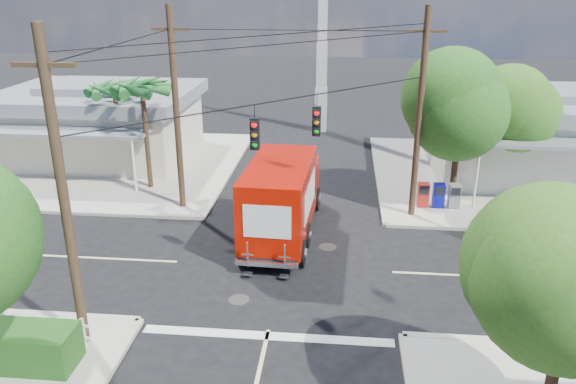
# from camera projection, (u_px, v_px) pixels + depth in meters

# --- Properties ---
(ground) EXTENTS (120.00, 120.00, 0.00)m
(ground) POSITION_uv_depth(u_px,v_px,m) (283.00, 267.00, 20.67)
(ground) COLOR black
(ground) RESTS_ON ground
(sidewalk_ne) EXTENTS (14.12, 14.12, 0.14)m
(sidewalk_ne) POSITION_uv_depth(u_px,v_px,m) (508.00, 178.00, 29.76)
(sidewalk_ne) COLOR #A7A197
(sidewalk_ne) RESTS_ON ground
(sidewalk_nw) EXTENTS (14.12, 14.12, 0.14)m
(sidewalk_nw) POSITION_uv_depth(u_px,v_px,m) (113.00, 165.00, 31.77)
(sidewalk_nw) COLOR #A7A197
(sidewalk_nw) RESTS_ON ground
(road_markings) EXTENTS (32.00, 32.00, 0.01)m
(road_markings) POSITION_uv_depth(u_px,v_px,m) (278.00, 287.00, 19.30)
(road_markings) COLOR beige
(road_markings) RESTS_ON ground
(building_ne) EXTENTS (11.80, 10.20, 4.50)m
(building_ne) POSITION_uv_depth(u_px,v_px,m) (540.00, 132.00, 29.82)
(building_ne) COLOR beige
(building_ne) RESTS_ON sidewalk_ne
(building_nw) EXTENTS (10.80, 10.20, 4.30)m
(building_nw) POSITION_uv_depth(u_px,v_px,m) (100.00, 121.00, 32.58)
(building_nw) COLOR beige
(building_nw) RESTS_ON sidewalk_nw
(radio_tower) EXTENTS (0.80, 0.80, 17.00)m
(radio_tower) POSITION_uv_depth(u_px,v_px,m) (322.00, 48.00, 37.22)
(radio_tower) COLOR silver
(radio_tower) RESTS_ON ground
(tree_ne_front) EXTENTS (4.21, 4.14, 6.66)m
(tree_ne_front) POSITION_uv_depth(u_px,v_px,m) (462.00, 105.00, 24.60)
(tree_ne_front) COLOR #422D1C
(tree_ne_front) RESTS_ON sidewalk_ne
(tree_ne_back) EXTENTS (3.77, 3.66, 5.82)m
(tree_ne_back) POSITION_uv_depth(u_px,v_px,m) (508.00, 108.00, 26.61)
(tree_ne_back) COLOR #422D1C
(tree_ne_back) RESTS_ON sidewalk_ne
(tree_se) EXTENTS (3.67, 3.54, 5.62)m
(tree_se) POSITION_uv_depth(u_px,v_px,m) (574.00, 277.00, 11.85)
(tree_se) COLOR #422D1C
(tree_se) RESTS_ON sidewalk_se
(palm_nw_front) EXTENTS (3.01, 3.08, 5.59)m
(palm_nw_front) POSITION_uv_depth(u_px,v_px,m) (142.00, 89.00, 26.55)
(palm_nw_front) COLOR #422D1C
(palm_nw_front) RESTS_ON sidewalk_nw
(palm_nw_back) EXTENTS (3.01, 3.08, 5.19)m
(palm_nw_back) POSITION_uv_depth(u_px,v_px,m) (114.00, 91.00, 28.26)
(palm_nw_back) COLOR #422D1C
(palm_nw_back) RESTS_ON sidewalk_nw
(utility_poles) EXTENTS (12.00, 10.68, 9.00)m
(utility_poles) POSITION_uv_depth(u_px,v_px,m) (244.00, 132.00, 20.65)
(utility_poles) COLOR #473321
(utility_poles) RESTS_ON ground
(vending_boxes) EXTENTS (1.90, 0.50, 1.10)m
(vending_boxes) POSITION_uv_depth(u_px,v_px,m) (439.00, 195.00, 25.59)
(vending_boxes) COLOR #A31E18
(vending_boxes) RESTS_ON sidewalk_ne
(delivery_truck) EXTENTS (2.78, 7.73, 3.29)m
(delivery_truck) POSITION_uv_depth(u_px,v_px,m) (282.00, 197.00, 22.71)
(delivery_truck) COLOR black
(delivery_truck) RESTS_ON ground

